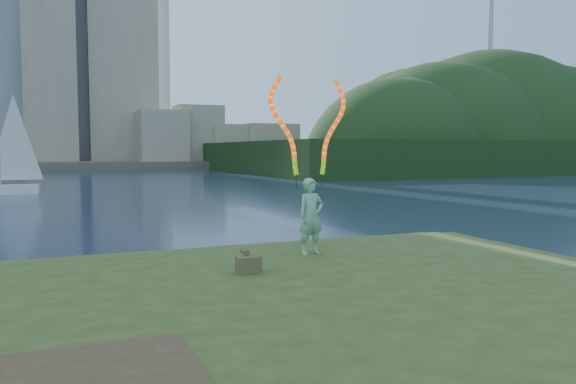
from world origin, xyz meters
name	(u,v)px	position (x,y,z in m)	size (l,w,h in m)	color
ground	(196,347)	(0.00, 0.00, 0.00)	(320.00, 320.00, 0.00)	#17233A
grassy_knoll	(243,383)	(0.00, -2.30, 0.34)	(20.00, 18.00, 0.80)	#374719
far_shore	(66,164)	(0.00, 95.00, 0.60)	(320.00, 40.00, 1.20)	#4E4939
wooded_hill	(485,168)	(59.57, 59.96, 0.16)	(78.00, 50.00, 63.00)	black
woman_with_ribbons	(311,186)	(3.01, 2.36, 2.22)	(2.02, 0.46, 3.98)	#177644
canvas_bag	(248,264)	(1.22, 1.12, 0.96)	(0.43, 0.49, 0.40)	#4C4528
sailboat	(4,175)	(-4.96, 33.67, 1.32)	(5.09, 1.83, 7.67)	silver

